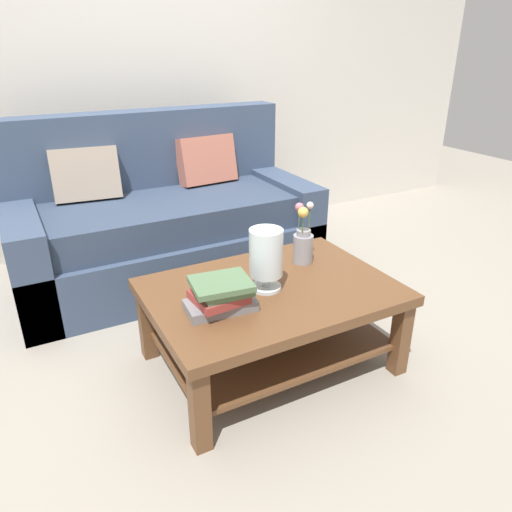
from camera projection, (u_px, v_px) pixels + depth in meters
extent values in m
plane|color=gray|center=(246.00, 329.00, 2.69)|extent=(10.00, 10.00, 0.00)
cube|color=beige|center=(140.00, 60.00, 3.46)|extent=(6.40, 0.12, 2.70)
cube|color=#384760|center=(169.00, 252.00, 3.22)|extent=(1.91, 0.90, 0.36)
cube|color=#324057|center=(168.00, 214.00, 3.08)|extent=(1.67, 0.74, 0.20)
cube|color=#384760|center=(147.00, 163.00, 3.29)|extent=(1.91, 0.20, 0.70)
cube|color=#384760|center=(28.00, 262.00, 2.81)|extent=(0.20, 0.90, 0.60)
cube|color=#384760|center=(279.00, 215.00, 3.54)|extent=(0.20, 0.90, 0.60)
cube|color=gray|center=(86.00, 174.00, 2.98)|extent=(0.42, 0.23, 0.34)
cube|color=#B26651|center=(207.00, 160.00, 3.33)|extent=(0.41, 0.22, 0.34)
cube|color=brown|center=(271.00, 292.00, 2.25)|extent=(1.13, 0.80, 0.05)
cube|color=brown|center=(200.00, 410.00, 1.84)|extent=(0.07, 0.07, 0.38)
cube|color=brown|center=(400.00, 338.00, 2.28)|extent=(0.07, 0.07, 0.38)
cube|color=brown|center=(147.00, 324.00, 2.40)|extent=(0.07, 0.07, 0.38)
cube|color=brown|center=(317.00, 279.00, 2.84)|extent=(0.07, 0.07, 0.38)
cube|color=brown|center=(270.00, 339.00, 2.36)|extent=(1.01, 0.68, 0.02)
cube|color=#51704C|center=(270.00, 334.00, 2.34)|extent=(0.31, 0.25, 0.04)
cube|color=beige|center=(265.00, 324.00, 2.37)|extent=(0.28, 0.20, 0.03)
cube|color=slate|center=(221.00, 305.00, 2.04)|extent=(0.30, 0.18, 0.04)
cube|color=#993833|center=(219.00, 297.00, 2.03)|extent=(0.22, 0.21, 0.04)
cube|color=#51704C|center=(224.00, 289.00, 2.02)|extent=(0.22, 0.18, 0.03)
cube|color=#51704C|center=(221.00, 284.00, 2.00)|extent=(0.27, 0.23, 0.03)
cylinder|color=silver|center=(266.00, 287.00, 2.23)|extent=(0.14, 0.14, 0.02)
cylinder|color=silver|center=(266.00, 280.00, 2.21)|extent=(0.04, 0.04, 0.06)
cylinder|color=silver|center=(266.00, 253.00, 2.16)|extent=(0.15, 0.15, 0.22)
sphere|color=#51704C|center=(261.00, 265.00, 2.17)|extent=(0.04, 0.04, 0.04)
sphere|color=#51704C|center=(269.00, 263.00, 2.20)|extent=(0.04, 0.04, 0.04)
cylinder|color=gray|center=(303.00, 249.00, 2.47)|extent=(0.10, 0.10, 0.15)
cylinder|color=gray|center=(304.00, 233.00, 2.43)|extent=(0.07, 0.07, 0.03)
cylinder|color=#426638|center=(310.00, 218.00, 2.43)|extent=(0.01, 0.01, 0.11)
sphere|color=silver|center=(310.00, 205.00, 2.40)|extent=(0.04, 0.04, 0.04)
cylinder|color=#426638|center=(299.00, 219.00, 2.42)|extent=(0.01, 0.01, 0.10)
sphere|color=#C66B7A|center=(299.00, 207.00, 2.40)|extent=(0.04, 0.04, 0.04)
cylinder|color=#426638|center=(303.00, 224.00, 2.37)|extent=(0.01, 0.01, 0.09)
sphere|color=gold|center=(303.00, 212.00, 2.35)|extent=(0.05, 0.05, 0.05)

